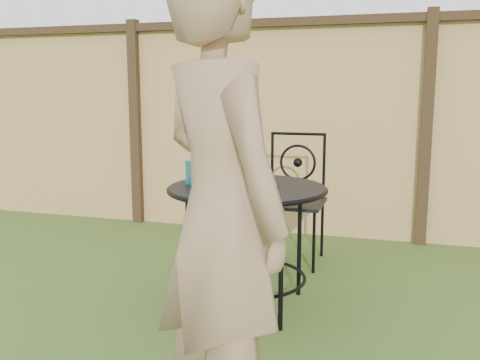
# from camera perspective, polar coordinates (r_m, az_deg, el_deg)

# --- Properties ---
(ground) EXTENTS (60.00, 60.00, 0.00)m
(ground) POSITION_cam_1_polar(r_m,az_deg,el_deg) (2.94, -7.40, -16.09)
(ground) COLOR #284315
(ground) RESTS_ON ground
(fence) EXTENTS (8.00, 0.12, 1.90)m
(fence) POSITION_cam_1_polar(r_m,az_deg,el_deg) (4.75, 3.30, 5.73)
(fence) COLOR #EDC175
(fence) RESTS_ON ground
(patio_table) EXTENTS (0.92, 0.92, 0.72)m
(patio_table) POSITION_cam_1_polar(r_m,az_deg,el_deg) (3.09, 0.76, -3.21)
(patio_table) COLOR black
(patio_table) RESTS_ON ground
(patio_chair) EXTENTS (0.46, 0.46, 0.95)m
(patio_chair) POSITION_cam_1_polar(r_m,az_deg,el_deg) (3.99, 5.71, -1.52)
(patio_chair) COLOR black
(patio_chair) RESTS_ON ground
(diner) EXTENTS (0.74, 0.72, 1.71)m
(diner) POSITION_cam_1_polar(r_m,az_deg,el_deg) (1.81, -1.95, -3.73)
(diner) COLOR #9D7859
(diner) RESTS_ON ground
(salad_plate) EXTENTS (0.27, 0.27, 0.02)m
(salad_plate) POSITION_cam_1_polar(r_m,az_deg,el_deg) (2.92, 1.02, -0.96)
(salad_plate) COLOR #44090A
(salad_plate) RESTS_ON patio_table
(salad) EXTENTS (0.21, 0.21, 0.08)m
(salad) POSITION_cam_1_polar(r_m,az_deg,el_deg) (2.91, 1.02, 0.04)
(salad) COLOR #235614
(salad) RESTS_ON salad_plate
(fork) EXTENTS (0.01, 0.01, 0.18)m
(fork) POSITION_cam_1_polar(r_m,az_deg,el_deg) (2.89, 1.22, 2.57)
(fork) COLOR silver
(fork) RESTS_ON salad
(drinking_glass) EXTENTS (0.08, 0.08, 0.14)m
(drinking_glass) POSITION_cam_1_polar(r_m,az_deg,el_deg) (3.14, -5.14, 0.84)
(drinking_glass) COLOR #0D8899
(drinking_glass) RESTS_ON patio_table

